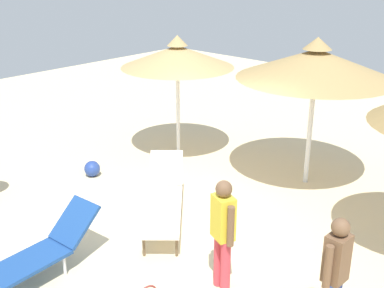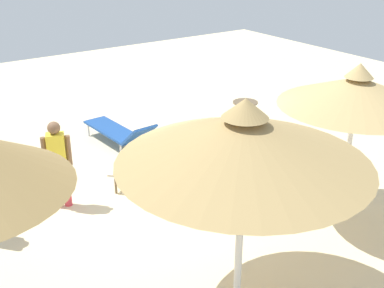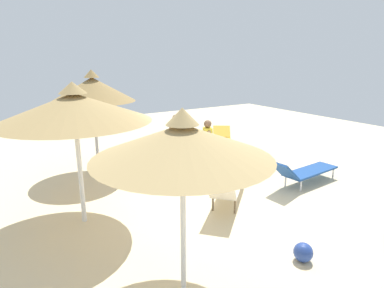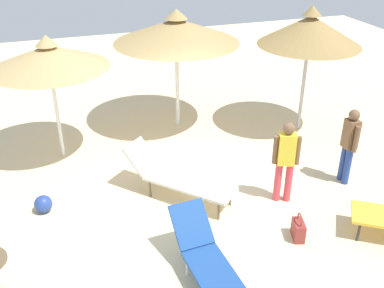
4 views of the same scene
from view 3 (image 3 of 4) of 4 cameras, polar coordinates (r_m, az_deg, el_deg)
name	(u,v)px [view 3 (image 3 of 4)]	position (r m, az deg, el deg)	size (l,w,h in m)	color
ground	(210,204)	(7.70, 3.09, -10.49)	(24.00, 24.00, 0.10)	beige
parasol_umbrella_center	(183,141)	(4.16, -1.68, 0.45)	(2.39, 2.39, 2.65)	white
parasol_umbrella_front	(92,89)	(9.42, -17.05, 9.13)	(2.31, 2.31, 2.94)	#B2B2B7
parasol_umbrella_far_right	(74,107)	(6.51, -19.96, 6.05)	(2.89, 2.89, 2.83)	white
lounge_chair_back	(304,171)	(8.99, 18.97, -4.48)	(2.32, 0.72, 0.83)	#1E478C
lounge_chair_near_left	(227,186)	(7.48, 6.23, -7.30)	(1.97, 1.87, 0.90)	silver
lounge_chair_far_left	(223,141)	(11.47, 5.39, 0.54)	(1.75, 2.13, 0.75)	gold
person_standing_near_right	(176,136)	(10.23, -2.84, 1.42)	(0.45, 0.23, 1.54)	navy
person_standing_edge	(207,144)	(9.11, 2.73, -0.02)	(0.32, 0.45, 1.59)	#D83F4C
handbag	(242,165)	(9.75, 8.72, -3.63)	(0.36, 0.26, 0.49)	maroon
beach_ball	(303,252)	(5.92, 18.91, -17.51)	(0.32, 0.32, 0.32)	navy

